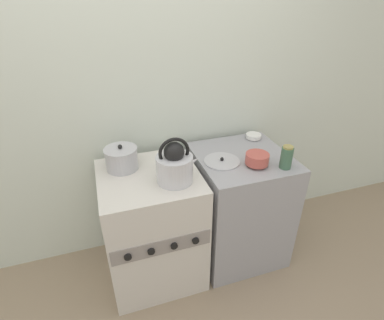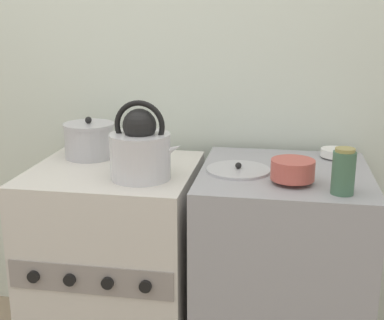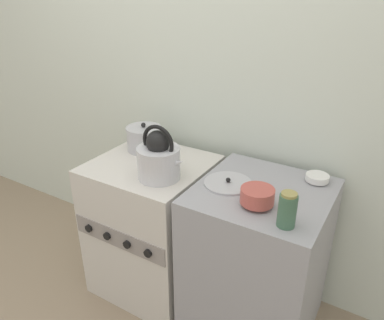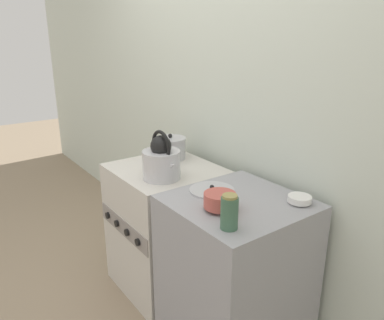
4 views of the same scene
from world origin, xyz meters
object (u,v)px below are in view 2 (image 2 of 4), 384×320
at_px(kettle, 141,149).
at_px(enamel_bowl, 293,170).
at_px(storage_jar, 343,172).
at_px(loose_pot_lid, 238,170).
at_px(cooking_pot, 89,140).
at_px(stove, 117,266).
at_px(small_ceramic_bowl, 335,153).

distance_m(kettle, enamel_bowl, 0.55).
height_order(storage_jar, loose_pot_lid, storage_jar).
xyz_separation_m(kettle, cooking_pot, (-0.29, 0.25, -0.04)).
distance_m(stove, enamel_bowl, 0.86).
bearing_deg(stove, kettle, -37.14).
distance_m(kettle, storage_jar, 0.71).
bearing_deg(storage_jar, kettle, 171.91).
bearing_deg(cooking_pot, storage_jar, -19.24).
xyz_separation_m(stove, cooking_pot, (-0.14, 0.14, 0.50)).
relative_size(kettle, small_ceramic_bowl, 2.51).
bearing_deg(small_ceramic_bowl, loose_pot_lid, -145.87).
bearing_deg(cooking_pot, enamel_bowl, -17.59).
bearing_deg(storage_jar, stove, 166.11).
bearing_deg(stove, storage_jar, -13.89).
xyz_separation_m(enamel_bowl, storage_jar, (0.16, -0.08, 0.03)).
xyz_separation_m(cooking_pot, storage_jar, (1.00, -0.35, 0.02)).
xyz_separation_m(enamel_bowl, small_ceramic_bowl, (0.17, 0.36, -0.03)).
bearing_deg(cooking_pot, stove, -43.65).
distance_m(stove, kettle, 0.57).
bearing_deg(loose_pot_lid, storage_jar, -28.63).
bearing_deg(small_ceramic_bowl, storage_jar, -91.75).
xyz_separation_m(storage_jar, loose_pot_lid, (-0.36, 0.20, -0.07)).
relative_size(stove, kettle, 2.95).
height_order(cooking_pot, enamel_bowl, cooking_pot).
relative_size(enamel_bowl, loose_pot_lid, 0.64).
bearing_deg(loose_pot_lid, small_ceramic_bowl, 34.13).
relative_size(enamel_bowl, small_ceramic_bowl, 1.32).
height_order(stove, enamel_bowl, enamel_bowl).
relative_size(cooking_pot, small_ceramic_bowl, 1.83).
xyz_separation_m(kettle, storage_jar, (0.71, -0.10, -0.02)).
bearing_deg(small_ceramic_bowl, enamel_bowl, -115.54).
distance_m(stove, storage_jar, 1.02).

